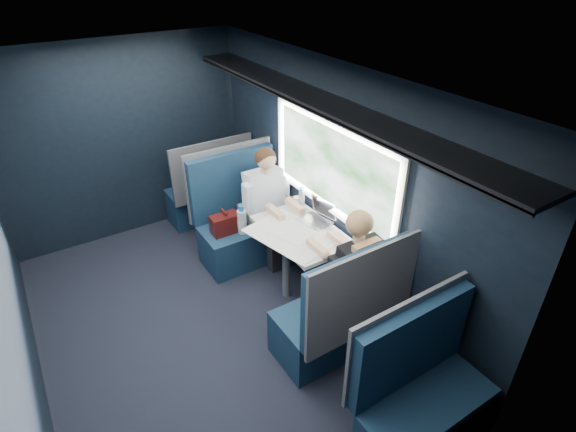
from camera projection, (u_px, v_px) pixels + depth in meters
ground at (208, 328)px, 4.25m from camera, size 2.80×4.20×0.01m
room_shell at (193, 190)px, 3.49m from camera, size 3.00×4.40×2.40m
table at (299, 237)px, 4.37m from camera, size 0.62×1.00×0.74m
seat_bay_near at (242, 224)px, 5.04m from camera, size 1.04×0.62×1.26m
seat_bay_far at (338, 317)px, 3.79m from camera, size 1.04×0.62×1.26m
seat_row_front at (209, 191)px, 5.72m from camera, size 1.04×0.51×1.16m
seat_row_back at (420, 397)px, 3.13m from camera, size 1.04×0.51×1.16m
man at (269, 201)px, 4.88m from camera, size 0.53×0.56×1.32m
woman at (352, 268)px, 3.86m from camera, size 0.53×0.56×1.32m
papers at (291, 235)px, 4.27m from camera, size 0.74×0.93×0.01m
laptop at (319, 215)px, 4.46m from camera, size 0.29×0.35×0.24m
bottle_small at (302, 197)px, 4.71m from camera, size 0.06×0.06×0.21m
cup at (297, 201)px, 4.75m from camera, size 0.07×0.07×0.09m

